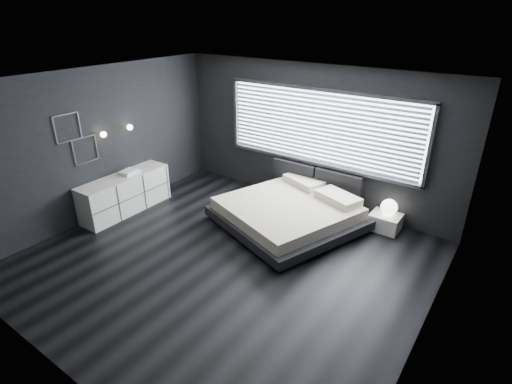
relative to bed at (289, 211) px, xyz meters
The scene contains 12 objects.
room 1.96m from the bed, 97.99° to the right, with size 6.04×6.00×2.80m.
window 1.73m from the bed, 91.21° to the left, with size 4.14×0.09×1.52m.
headboard 1.09m from the bed, 90.79° to the left, with size 1.96×0.16×0.52m.
sconce_near 3.71m from the bed, 153.61° to the right, with size 0.18×0.11×0.11m.
sconce_far 3.50m from the bed, 163.14° to the right, with size 0.18×0.11×0.11m.
wall_art_upper 4.16m from the bed, 146.20° to the right, with size 0.01×0.48×0.48m.
wall_art_lower 3.88m from the bed, 149.40° to the right, with size 0.01×0.48×0.48m.
bed is the anchor object (origin of this frame).
nightstand 1.77m from the bed, 29.62° to the left, with size 0.53×0.44×0.31m, color white.
orb_lamp 1.81m from the bed, 29.83° to the left, with size 0.30×0.30×0.30m, color white.
dresser 3.25m from the bed, 155.07° to the right, with size 0.55×1.88×0.75m.
book_stack 3.23m from the bed, 157.59° to the right, with size 0.31×0.39×0.08m.
Camera 1 is at (3.52, -4.13, 3.73)m, focal length 28.00 mm.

